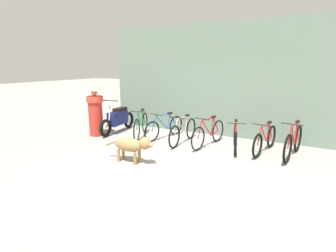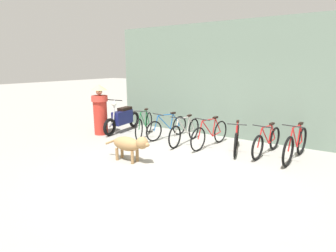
{
  "view_description": "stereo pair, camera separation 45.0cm",
  "coord_description": "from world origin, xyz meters",
  "views": [
    {
      "loc": [
        2.28,
        -4.65,
        2.15
      ],
      "look_at": [
        -0.75,
        1.08,
        0.65
      ],
      "focal_mm": 28.0,
      "sensor_mm": 36.0,
      "label": 1
    },
    {
      "loc": [
        2.67,
        -4.43,
        2.15
      ],
      "look_at": [
        -0.75,
        1.08,
        0.65
      ],
      "focal_mm": 28.0,
      "sensor_mm": 36.0,
      "label": 2
    }
  ],
  "objects": [
    {
      "name": "ground_plane",
      "position": [
        0.0,
        0.0,
        0.0
      ],
      "size": [
        60.0,
        60.0,
        0.0
      ],
      "primitive_type": "plane",
      "color": "gray"
    },
    {
      "name": "bicycle_4",
      "position": [
        0.77,
        1.96,
        0.32
      ],
      "size": [
        0.53,
        1.53,
        0.79
      ],
      "rotation": [
        0.0,
        0.0,
        -1.32
      ],
      "color": "black",
      "rests_on": "ground"
    },
    {
      "name": "person_in_robes",
      "position": [
        -3.45,
        1.37,
        0.83
      ],
      "size": [
        0.57,
        0.57,
        1.59
      ],
      "rotation": [
        0.0,
        0.0,
        2.99
      ],
      "color": "#B72D23",
      "rests_on": "ground"
    },
    {
      "name": "motorcycle",
      "position": [
        -3.1,
        2.01,
        0.44
      ],
      "size": [
        0.58,
        1.91,
        1.11
      ],
      "rotation": [
        0.0,
        0.0,
        -1.49
      ],
      "color": "black",
      "rests_on": "ground"
    },
    {
      "name": "stray_dog",
      "position": [
        -1.06,
        -0.05,
        0.41
      ],
      "size": [
        1.29,
        0.33,
        0.63
      ],
      "rotation": [
        0.0,
        0.0,
        0.01
      ],
      "color": "#997247",
      "rests_on": "ground"
    },
    {
      "name": "shop_wall_back",
      "position": [
        0.0,
        3.24,
        1.7
      ],
      "size": [
        7.7,
        0.2,
        3.4
      ],
      "color": "slate",
      "rests_on": "ground"
    },
    {
      "name": "bicycle_6",
      "position": [
        2.13,
        2.02,
        0.36
      ],
      "size": [
        0.46,
        1.72,
        0.89
      ],
      "rotation": [
        0.0,
        0.0,
        -1.73
      ],
      "color": "black",
      "rests_on": "ground"
    },
    {
      "name": "bicycle_1",
      "position": [
        -1.4,
        2.11,
        0.33
      ],
      "size": [
        0.54,
        1.63,
        0.79
      ],
      "rotation": [
        0.0,
        0.0,
        -1.81
      ],
      "color": "black",
      "rests_on": "ground"
    },
    {
      "name": "bicycle_3",
      "position": [
        0.04,
        1.95,
        0.35
      ],
      "size": [
        0.48,
        1.68,
        0.83
      ],
      "rotation": [
        0.0,
        0.0,
        -1.76
      ],
      "color": "black",
      "rests_on": "ground"
    },
    {
      "name": "bicycle_5",
      "position": [
        1.48,
        2.08,
        0.32
      ],
      "size": [
        0.47,
        1.64,
        0.79
      ],
      "rotation": [
        0.0,
        0.0,
        -1.75
      ],
      "color": "black",
      "rests_on": "ground"
    },
    {
      "name": "bicycle_0",
      "position": [
        -2.11,
        1.89,
        0.36
      ],
      "size": [
        0.65,
        1.62,
        0.86
      ],
      "rotation": [
        0.0,
        0.0,
        -1.23
      ],
      "color": "black",
      "rests_on": "ground"
    },
    {
      "name": "bicycle_2",
      "position": [
        -0.68,
        1.88,
        0.34
      ],
      "size": [
        0.46,
        1.72,
        0.81
      ],
      "rotation": [
        0.0,
        0.0,
        -1.58
      ],
      "color": "black",
      "rests_on": "ground"
    }
  ]
}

